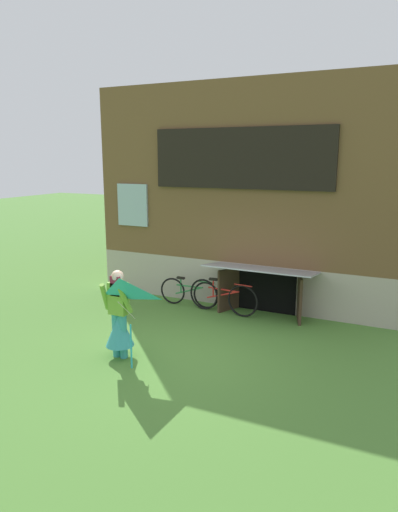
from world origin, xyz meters
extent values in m
plane|color=#4C7F33|center=(0.00, 0.00, 0.00)|extent=(60.00, 60.00, 0.00)
cube|color=#ADA393|center=(0.00, 5.67, 0.56)|extent=(7.86, 5.34, 1.11)
cube|color=brown|center=(0.00, 5.67, 3.24)|extent=(7.86, 5.34, 4.26)
cube|color=black|center=(0.00, 2.96, 3.59)|extent=(4.35, 0.08, 1.39)
cube|color=#9EB7C6|center=(0.00, 2.98, 3.59)|extent=(4.19, 0.04, 1.27)
cube|color=#9EB7C6|center=(-2.99, 2.97, 2.39)|extent=(0.90, 0.06, 1.10)
cube|color=black|center=(0.72, 2.98, 0.52)|extent=(1.40, 0.03, 1.03)
cube|color=#3D2B1E|center=(-0.13, 2.70, 0.52)|extent=(0.34, 0.66, 1.03)
cube|color=#3D2B1E|center=(1.57, 2.70, 0.52)|extent=(0.27, 0.69, 1.03)
cube|color=#999EA8|center=(0.72, 2.45, 1.16)|extent=(2.47, 1.09, 0.18)
cylinder|color=teal|center=(-1.02, -0.65, 0.42)|extent=(0.14, 0.14, 0.83)
cylinder|color=teal|center=(-0.86, -0.65, 0.42)|extent=(0.14, 0.14, 0.83)
cone|color=teal|center=(-0.94, -0.65, 0.54)|extent=(0.52, 0.52, 0.63)
cube|color=#72AD38|center=(-0.94, -0.65, 1.13)|extent=(0.34, 0.20, 0.59)
cylinder|color=#72AD38|center=(-1.16, -0.75, 1.16)|extent=(0.17, 0.33, 0.55)
cylinder|color=#72AD38|center=(-0.72, -0.75, 1.16)|extent=(0.17, 0.33, 0.55)
cube|color=maroon|center=(-0.94, -0.71, 1.38)|extent=(0.20, 0.08, 0.36)
sphere|color=#D8AD8E|center=(-0.94, -0.65, 1.54)|extent=(0.23, 0.23, 0.23)
pyramid|color=#2DB2CC|center=(-0.55, -1.15, 1.32)|extent=(0.88, 0.70, 0.53)
cylinder|color=beige|center=(-0.59, -0.90, 1.03)|extent=(0.01, 0.50, 0.47)
cylinder|color=#2DB2CC|center=(-0.49, -0.95, 0.40)|extent=(0.03, 0.03, 0.81)
torus|color=black|center=(0.34, 2.38, 0.38)|extent=(0.76, 0.11, 0.76)
torus|color=black|center=(-0.69, 2.48, 0.38)|extent=(0.76, 0.11, 0.76)
cylinder|color=red|center=(-0.18, 2.43, 0.58)|extent=(0.78, 0.11, 0.04)
cylinder|color=red|center=(-0.18, 2.43, 0.45)|extent=(0.85, 0.11, 0.31)
cylinder|color=red|center=(-0.44, 2.45, 0.58)|extent=(0.04, 0.04, 0.43)
cube|color=black|center=(-0.44, 2.45, 0.79)|extent=(0.20, 0.08, 0.05)
cylinder|color=red|center=(0.34, 2.38, 0.76)|extent=(0.44, 0.07, 0.03)
torus|color=black|center=(-0.67, 2.57, 0.34)|extent=(0.67, 0.07, 0.67)
torus|color=black|center=(-1.58, 2.54, 0.34)|extent=(0.67, 0.07, 0.67)
cylinder|color=#287A3D|center=(-1.13, 2.55, 0.51)|extent=(0.68, 0.06, 0.04)
cylinder|color=#287A3D|center=(-1.13, 2.55, 0.40)|extent=(0.75, 0.06, 0.27)
cylinder|color=#287A3D|center=(-1.35, 2.55, 0.51)|extent=(0.04, 0.04, 0.38)
cube|color=black|center=(-1.35, 2.55, 0.70)|extent=(0.20, 0.08, 0.05)
cylinder|color=#287A3D|center=(-0.67, 2.57, 0.66)|extent=(0.44, 0.04, 0.03)
camera|label=1|loc=(3.78, -7.15, 3.62)|focal=32.16mm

